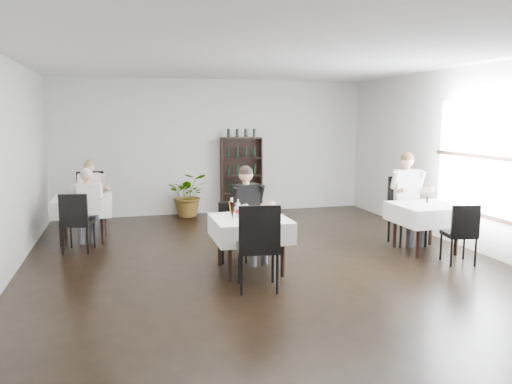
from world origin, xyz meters
TOP-DOWN VIEW (x-y plane):
  - room_shell at (0.00, 0.00)m, footprint 9.00×9.00m
  - window_right at (3.48, 0.00)m, footprint 0.06×2.30m
  - wine_shelf at (0.60, 4.31)m, footprint 0.90×0.28m
  - main_table at (-0.30, 0.00)m, footprint 1.03×1.03m
  - left_table at (-2.70, 2.50)m, footprint 0.98×0.98m
  - right_table at (2.70, 0.30)m, footprint 0.98×0.98m
  - potted_tree at (-0.61, 4.20)m, footprint 0.95×0.85m
  - main_chair_far at (-0.41, 0.65)m, footprint 0.43×0.44m
  - main_chair_near at (-0.40, -0.83)m, footprint 0.59×0.59m
  - left_chair_far at (-2.61, 3.36)m, footprint 0.52×0.52m
  - left_chair_near at (-2.74, 1.67)m, footprint 0.53×0.54m
  - right_chair_far at (2.68, 0.87)m, footprint 0.57×0.57m
  - right_chair_near at (2.78, -0.49)m, footprint 0.49×0.49m
  - diner_main at (-0.20, 0.50)m, footprint 0.61×0.65m
  - diner_left_far at (-2.58, 3.17)m, footprint 0.60×0.64m
  - diner_left_near at (-2.58, 1.99)m, footprint 0.55×0.57m
  - diner_right_far at (2.74, 0.89)m, footprint 0.60×0.60m
  - plate_far at (-0.28, 0.20)m, footprint 0.28×0.28m
  - plate_near at (-0.29, -0.26)m, footprint 0.30×0.30m
  - pilsner_dark at (-0.57, -0.10)m, footprint 0.07×0.07m
  - pilsner_lager at (-0.54, 0.13)m, footprint 0.06×0.06m
  - coke_bottle at (-0.45, 0.08)m, footprint 0.07×0.07m
  - napkin_cutlery at (-0.04, -0.14)m, footprint 0.21×0.20m
  - pepper_mill at (2.82, 0.45)m, footprint 0.05×0.05m

SIDE VIEW (x-z plane):
  - potted_tree at x=-0.61m, z-range 0.00..0.97m
  - main_chair_far at x=-0.41m, z-range 0.06..0.94m
  - right_chair_near at x=2.78m, z-range 0.06..0.97m
  - left_chair_near at x=-2.74m, z-range 0.07..1.04m
  - left_table at x=-2.70m, z-range 0.24..1.01m
  - right_table at x=2.70m, z-range 0.24..1.01m
  - main_table at x=-0.30m, z-range 0.24..1.01m
  - main_chair_near at x=-0.40m, z-range 0.08..1.19m
  - left_chair_far at x=-2.61m, z-range 0.08..1.21m
  - right_chair_far at x=2.68m, z-range 0.08..1.23m
  - napkin_cutlery at x=-0.04m, z-range 0.77..0.79m
  - diner_left_near at x=-2.58m, z-range 0.11..1.45m
  - plate_near at x=-0.29m, z-range 0.75..0.82m
  - plate_far at x=-0.28m, z-range 0.75..0.83m
  - diner_left_far at x=-2.58m, z-range 0.11..1.48m
  - pepper_mill at x=2.82m, z-range 0.77..0.88m
  - diner_main at x=-0.20m, z-range 0.12..1.56m
  - wine_shelf at x=0.60m, z-range -0.03..1.72m
  - coke_bottle at x=-0.45m, z-range 0.74..1.00m
  - pilsner_lager at x=-0.54m, z-range 0.75..1.02m
  - pilsner_dark at x=-0.57m, z-range 0.74..1.06m
  - diner_right_far at x=2.74m, z-range 0.13..1.69m
  - window_right at x=3.48m, z-range 0.57..2.42m
  - room_shell at x=0.00m, z-range -3.00..6.00m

